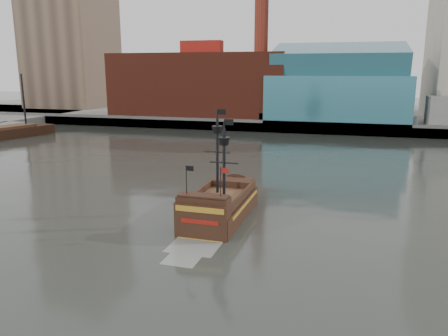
% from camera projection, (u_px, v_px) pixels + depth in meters
% --- Properties ---
extents(ground, '(400.00, 400.00, 0.00)m').
position_uv_depth(ground, '(179.00, 239.00, 34.87)').
color(ground, '#282A25').
rests_on(ground, ground).
extents(promenade_far, '(220.00, 60.00, 2.00)m').
position_uv_depth(promenade_far, '(300.00, 115.00, 121.07)').
color(promenade_far, slate).
rests_on(promenade_far, ground).
extents(seawall, '(220.00, 1.00, 2.60)m').
position_uv_depth(seawall, '(286.00, 127.00, 93.30)').
color(seawall, '#4C4C49').
rests_on(seawall, ground).
extents(skyline, '(149.00, 45.00, 62.00)m').
position_uv_depth(skyline, '(322.00, 23.00, 107.54)').
color(skyline, brown).
rests_on(skyline, promenade_far).
extents(pirate_ship, '(4.67, 14.06, 10.47)m').
position_uv_depth(pirate_ship, '(220.00, 209.00, 39.41)').
color(pirate_ship, black).
rests_on(pirate_ship, ground).
extents(docked_vessel, '(9.55, 21.26, 14.10)m').
position_uv_depth(docked_vessel, '(4.00, 134.00, 85.72)').
color(docked_vessel, black).
rests_on(docked_vessel, ground).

